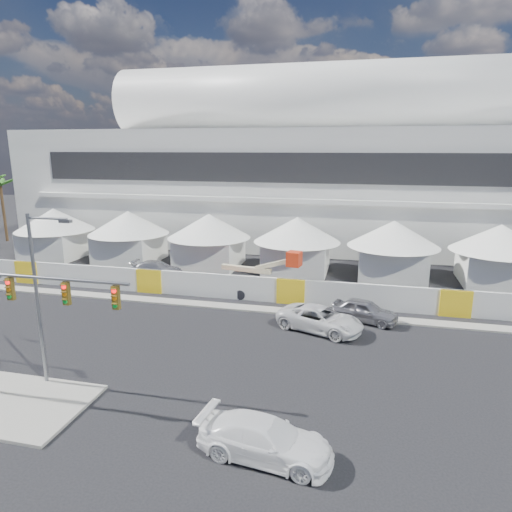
% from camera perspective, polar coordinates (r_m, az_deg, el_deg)
% --- Properties ---
extents(ground, '(160.00, 160.00, 0.00)m').
position_cam_1_polar(ground, '(25.28, -15.42, -15.34)').
color(ground, black).
rests_on(ground, ground).
extents(far_curb, '(80.00, 1.20, 0.12)m').
position_cam_1_polar(far_curb, '(34.97, 27.30, -8.03)').
color(far_curb, gray).
rests_on(far_curb, ground).
extents(stadium, '(80.00, 24.80, 21.98)m').
position_cam_1_polar(stadium, '(60.80, 11.27, 10.84)').
color(stadium, silver).
rests_on(stadium, ground).
extents(tent_row, '(53.40, 8.40, 5.40)m').
position_cam_1_polar(tent_row, '(45.39, -0.50, 2.26)').
color(tent_row, white).
rests_on(tent_row, ground).
extents(hoarding_fence, '(70.00, 0.25, 2.00)m').
position_cam_1_polar(hoarding_fence, '(35.83, 4.39, -4.41)').
color(hoarding_fence, silver).
rests_on(hoarding_fence, ground).
extents(palm_cluster, '(10.60, 10.60, 8.55)m').
position_cam_1_polar(palm_cluster, '(66.33, -29.24, 7.38)').
color(palm_cluster, '#47331E').
rests_on(palm_cluster, ground).
extents(sedan_silver, '(3.18, 4.95, 1.57)m').
position_cam_1_polar(sedan_silver, '(33.13, 13.42, -6.66)').
color(sedan_silver, '#9F9FA3').
rests_on(sedan_silver, ground).
extents(pickup_curb, '(4.48, 6.34, 1.60)m').
position_cam_1_polar(pickup_curb, '(30.97, 8.03, -7.82)').
color(pickup_curb, silver).
rests_on(pickup_curb, ground).
extents(pickup_near, '(2.85, 5.67, 1.58)m').
position_cam_1_polar(pickup_near, '(19.32, 1.15, -21.92)').
color(pickup_near, white).
rests_on(pickup_near, ground).
extents(lot_car_c, '(2.09, 4.98, 1.44)m').
position_cam_1_polar(lot_car_c, '(44.29, -12.27, -1.57)').
color(lot_car_c, '#B7B7BC').
rests_on(lot_car_c, ground).
extents(traffic_mast, '(9.13, 0.68, 7.01)m').
position_cam_1_polar(traffic_mast, '(24.76, -29.24, -6.98)').
color(traffic_mast, slate).
rests_on(traffic_mast, median_island).
extents(streetlight_median, '(2.42, 0.24, 8.75)m').
position_cam_1_polar(streetlight_median, '(24.93, -25.39, -3.71)').
color(streetlight_median, slate).
rests_on(streetlight_median, median_island).
extents(boom_lift, '(8.26, 2.52, 4.11)m').
position_cam_1_polar(boom_lift, '(37.87, -1.98, -3.22)').
color(boom_lift, red).
rests_on(boom_lift, ground).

